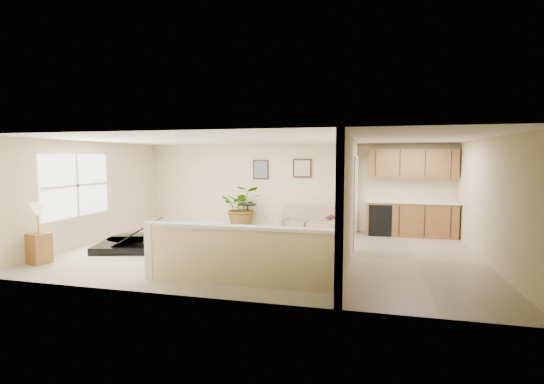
% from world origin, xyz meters
% --- Properties ---
extents(floor, '(9.00, 9.00, 0.00)m').
position_xyz_m(floor, '(0.00, 0.00, 0.00)').
color(floor, tan).
rests_on(floor, ground).
extents(back_wall, '(9.00, 0.04, 2.50)m').
position_xyz_m(back_wall, '(0.00, 3.00, 1.25)').
color(back_wall, beige).
rests_on(back_wall, floor).
extents(front_wall, '(9.00, 0.04, 2.50)m').
position_xyz_m(front_wall, '(0.00, -3.00, 1.25)').
color(front_wall, beige).
rests_on(front_wall, floor).
extents(left_wall, '(0.04, 6.00, 2.50)m').
position_xyz_m(left_wall, '(-4.50, 0.00, 1.25)').
color(left_wall, beige).
rests_on(left_wall, floor).
extents(right_wall, '(0.04, 6.00, 2.50)m').
position_xyz_m(right_wall, '(4.50, 0.00, 1.25)').
color(right_wall, beige).
rests_on(right_wall, floor).
extents(ceiling, '(9.00, 6.00, 0.04)m').
position_xyz_m(ceiling, '(0.00, 0.00, 2.50)').
color(ceiling, white).
rests_on(ceiling, back_wall).
extents(kitchen_vinyl, '(2.70, 6.00, 0.01)m').
position_xyz_m(kitchen_vinyl, '(3.15, 0.00, 0.00)').
color(kitchen_vinyl, tan).
rests_on(kitchen_vinyl, floor).
extents(interior_partition, '(0.18, 5.99, 2.50)m').
position_xyz_m(interior_partition, '(1.80, 0.25, 1.22)').
color(interior_partition, beige).
rests_on(interior_partition, floor).
extents(pony_half_wall, '(3.42, 0.22, 1.00)m').
position_xyz_m(pony_half_wall, '(0.08, -2.30, 0.52)').
color(pony_half_wall, beige).
rests_on(pony_half_wall, floor).
extents(left_window, '(0.05, 2.15, 1.45)m').
position_xyz_m(left_window, '(-4.49, -0.50, 1.45)').
color(left_window, white).
rests_on(left_window, left_wall).
extents(wall_art_left, '(0.48, 0.04, 0.58)m').
position_xyz_m(wall_art_left, '(-0.95, 2.97, 1.75)').
color(wall_art_left, '#362013').
rests_on(wall_art_left, back_wall).
extents(wall_mirror, '(0.55, 0.04, 0.55)m').
position_xyz_m(wall_mirror, '(0.30, 2.97, 1.80)').
color(wall_mirror, '#362013').
rests_on(wall_mirror, back_wall).
extents(kitchen_cabinets, '(2.36, 0.65, 2.33)m').
position_xyz_m(kitchen_cabinets, '(3.19, 2.73, 0.87)').
color(kitchen_cabinets, '#905D2F').
rests_on(kitchen_cabinets, floor).
extents(piano, '(2.09, 2.09, 1.47)m').
position_xyz_m(piano, '(-3.10, -0.27, 0.61)').
color(piano, black).
rests_on(piano, floor).
extents(piano_bench, '(0.51, 0.80, 0.49)m').
position_xyz_m(piano_bench, '(-1.20, -0.51, 0.25)').
color(piano_bench, black).
rests_on(piano_bench, floor).
extents(loveseat, '(1.72, 1.06, 0.95)m').
position_xyz_m(loveseat, '(0.58, 2.37, 0.36)').
color(loveseat, '#987C61').
rests_on(loveseat, floor).
extents(accent_table, '(0.51, 0.51, 0.75)m').
position_xyz_m(accent_table, '(-1.27, 2.65, 0.48)').
color(accent_table, black).
rests_on(accent_table, floor).
extents(palm_plant, '(1.36, 1.24, 1.30)m').
position_xyz_m(palm_plant, '(-1.42, 2.65, 0.64)').
color(palm_plant, black).
rests_on(palm_plant, floor).
extents(small_plant, '(0.43, 0.43, 0.58)m').
position_xyz_m(small_plant, '(1.16, 2.53, 0.25)').
color(small_plant, black).
rests_on(small_plant, floor).
extents(lamp_stand, '(0.43, 0.43, 1.21)m').
position_xyz_m(lamp_stand, '(-4.15, -1.98, 0.51)').
color(lamp_stand, '#905D2F').
rests_on(lamp_stand, floor).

